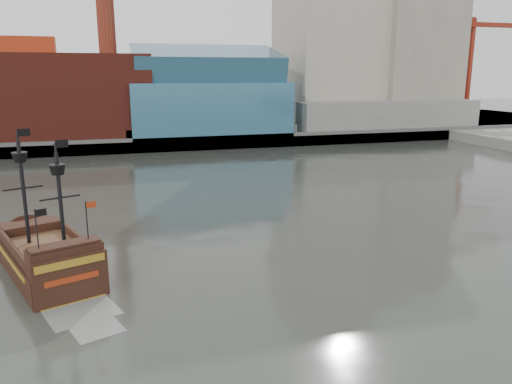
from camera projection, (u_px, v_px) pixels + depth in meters
name	position (u px, v px, depth m)	size (l,w,h in m)	color
ground	(272.00, 302.00, 30.95)	(400.00, 400.00, 0.00)	#2D2F2A
promenade_far	(148.00, 129.00, 116.44)	(220.00, 60.00, 2.00)	slate
seawall	(162.00, 145.00, 88.88)	(220.00, 1.00, 2.60)	#4C4C49
skyline	(170.00, 20.00, 105.44)	(149.00, 45.00, 62.00)	brown
crane_a	(467.00, 51.00, 124.72)	(22.50, 4.00, 32.25)	slate
crane_b	(471.00, 66.00, 137.53)	(19.10, 4.00, 26.25)	slate
pirate_ship	(48.00, 261.00, 34.91)	(9.07, 15.16, 10.90)	black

